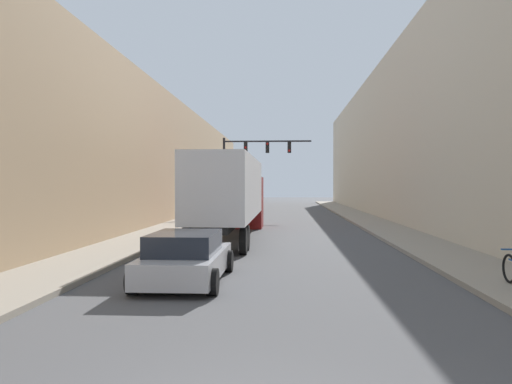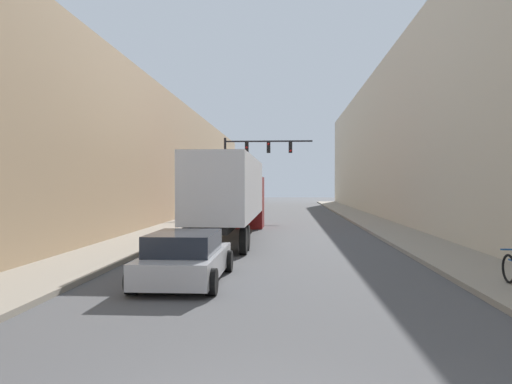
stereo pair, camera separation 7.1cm
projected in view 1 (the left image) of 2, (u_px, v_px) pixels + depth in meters
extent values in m
cube|color=gray|center=(369.00, 221.00, 34.17)|extent=(2.62, 80.00, 0.15)
cube|color=gray|center=(192.00, 221.00, 34.90)|extent=(2.62, 80.00, 0.15)
cube|color=beige|center=(434.00, 136.00, 33.83)|extent=(6.00, 80.00, 11.83)
cube|color=tan|center=(131.00, 159.00, 35.10)|extent=(6.00, 80.00, 8.87)
cube|color=silver|center=(229.00, 188.00, 23.02)|extent=(2.43, 11.69, 2.71)
cube|color=black|center=(229.00, 220.00, 23.04)|extent=(1.22, 11.69, 0.24)
cube|color=maroon|center=(242.00, 202.00, 30.15)|extent=(2.43, 2.57, 3.05)
cylinder|color=black|center=(186.00, 241.00, 18.47)|extent=(0.25, 1.00, 1.00)
cylinder|color=black|center=(243.00, 241.00, 18.34)|extent=(0.25, 1.00, 1.00)
cylinder|color=black|center=(192.00, 237.00, 19.67)|extent=(0.25, 1.00, 1.00)
cylinder|color=black|center=(246.00, 238.00, 19.54)|extent=(0.25, 1.00, 1.00)
cylinder|color=black|center=(225.00, 219.00, 30.23)|extent=(0.25, 1.00, 1.00)
cylinder|color=black|center=(260.00, 219.00, 30.10)|extent=(0.25, 1.00, 1.00)
cube|color=#B7B7BC|center=(187.00, 263.00, 13.25)|extent=(1.88, 4.48, 0.62)
cube|color=#1E232D|center=(185.00, 243.00, 13.02)|extent=(1.65, 2.47, 0.54)
cylinder|color=black|center=(166.00, 260.00, 14.85)|extent=(0.25, 0.64, 0.64)
cylinder|color=black|center=(228.00, 261.00, 14.74)|extent=(0.25, 0.64, 0.64)
cylinder|color=black|center=(133.00, 281.00, 11.67)|extent=(0.25, 0.64, 0.64)
cylinder|color=black|center=(212.00, 282.00, 11.56)|extent=(0.25, 0.64, 0.64)
cylinder|color=black|center=(224.00, 177.00, 41.20)|extent=(0.20, 0.20, 6.47)
cube|color=black|center=(267.00, 141.00, 40.94)|extent=(7.19, 0.12, 0.12)
cube|color=black|center=(246.00, 148.00, 41.06)|extent=(0.30, 0.24, 0.90)
sphere|color=red|center=(246.00, 147.00, 40.92)|extent=(0.18, 0.18, 0.18)
cube|color=black|center=(267.00, 147.00, 40.95)|extent=(0.30, 0.24, 0.90)
sphere|color=red|center=(267.00, 144.00, 40.81)|extent=(0.18, 0.18, 0.18)
cube|color=black|center=(289.00, 147.00, 40.84)|extent=(0.30, 0.24, 0.90)
sphere|color=red|center=(289.00, 151.00, 40.71)|extent=(0.18, 0.18, 0.18)
torus|color=black|center=(509.00, 269.00, 12.28)|extent=(0.06, 0.72, 0.72)
cube|color=#1E4C8C|center=(510.00, 249.00, 12.23)|extent=(0.44, 0.04, 0.04)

